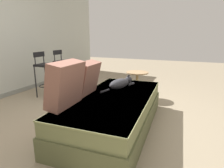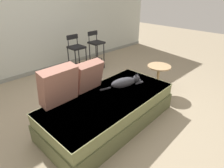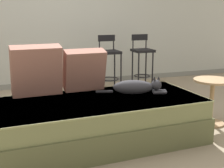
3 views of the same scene
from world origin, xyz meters
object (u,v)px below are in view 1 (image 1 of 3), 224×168
object	(u,v)px
cat	(121,83)
bar_stool_by_doorway	(62,66)
throw_pillow_middle	(87,78)
side_table	(137,81)
couch	(114,111)
throw_pillow_corner	(66,84)
bar_stool_near_window	(45,71)

from	to	relation	value
cat	bar_stool_by_doorway	size ratio (longest dim) A/B	0.77
throw_pillow_middle	side_table	distance (m)	1.50
couch	bar_stool_by_doorway	distance (m)	2.27
throw_pillow_middle	cat	xyz separation A→B (m)	(0.47, -0.32, -0.16)
throw_pillow_middle	side_table	bearing A→B (deg)	-12.75
bar_stool_by_doorway	side_table	distance (m)	1.79
side_table	throw_pillow_corner	bearing A→B (deg)	171.11
couch	throw_pillow_middle	xyz separation A→B (m)	(-0.07, 0.38, 0.45)
throw_pillow_middle	bar_stool_near_window	size ratio (longest dim) A/B	0.50
cat	bar_stool_by_doorway	xyz separation A→B (m)	(0.90, 1.77, 0.03)
throw_pillow_middle	side_table	xyz separation A→B (m)	(1.43, -0.32, -0.33)
couch	bar_stool_by_doorway	world-z (taller)	bar_stool_by_doorway
throw_pillow_middle	bar_stool_near_window	distance (m)	1.65
throw_pillow_corner	side_table	size ratio (longest dim) A/B	0.97
couch	bar_stool_near_window	distance (m)	1.99
bar_stool_near_window	bar_stool_by_doorway	bearing A→B (deg)	0.08
cat	side_table	bearing A→B (deg)	-0.43
throw_pillow_middle	cat	size ratio (longest dim) A/B	0.64
couch	side_table	bearing A→B (deg)	2.33
throw_pillow_corner	cat	world-z (taller)	throw_pillow_corner
bar_stool_near_window	side_table	xyz separation A→B (m)	(0.65, -1.77, -0.19)
bar_stool_near_window	throw_pillow_corner	bearing A→B (deg)	-131.25
couch	cat	distance (m)	0.50
throw_pillow_middle	cat	world-z (taller)	throw_pillow_middle
bar_stool_near_window	side_table	world-z (taller)	bar_stool_near_window
cat	side_table	xyz separation A→B (m)	(0.96, -0.01, -0.17)
throw_pillow_corner	throw_pillow_middle	distance (m)	0.51
throw_pillow_corner	throw_pillow_middle	size ratio (longest dim) A/B	1.13
couch	throw_pillow_corner	bearing A→B (deg)	147.98
side_table	couch	bearing A→B (deg)	-177.67
throw_pillow_middle	bar_stool_by_doorway	xyz separation A→B (m)	(1.37, 1.45, -0.12)
throw_pillow_middle	bar_stool_by_doorway	bearing A→B (deg)	46.70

